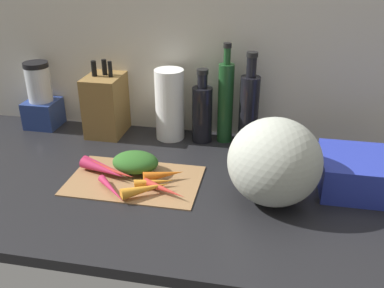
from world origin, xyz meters
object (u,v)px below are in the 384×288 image
object	(u,v)px
carrot_1	(112,189)
carrot_2	(164,189)
dish_rack	(372,174)
knife_block	(106,105)
blender_appliance	(41,99)
bottle_2	(249,108)
bottle_0	(202,112)
carrot_3	(111,171)
carrot_0	(104,166)
cutting_board	(135,180)
winter_squash	(274,162)
carrot_4	(146,189)
bottle_1	(225,101)
paper_towel_roll	(170,105)
carrot_6	(164,175)
carrot_5	(154,182)
carrot_7	(103,169)

from	to	relation	value
carrot_1	carrot_2	bearing A→B (deg)	9.66
dish_rack	knife_block	bearing A→B (deg)	165.19
blender_appliance	bottle_2	xyz separation A→B (cm)	(78.48, -1.06, 2.78)
knife_block	bottle_0	distance (cm)	35.69
carrot_1	carrot_3	xyz separation A→B (cm)	(-3.76, 9.08, 0.51)
carrot_0	dish_rack	distance (cm)	79.35
cutting_board	winter_squash	xyz separation A→B (cm)	(40.51, -2.53, 11.68)
cutting_board	carrot_4	xyz separation A→B (cm)	(5.90, -7.29, 2.02)
carrot_2	bottle_1	world-z (taller)	bottle_1
winter_squash	dish_rack	distance (cm)	30.74
paper_towel_roll	bottle_1	size ratio (longest dim) A/B	0.72
carrot_0	carrot_2	world-z (taller)	carrot_0
paper_towel_roll	bottle_0	bearing A→B (deg)	-1.92
carrot_0	knife_block	size ratio (longest dim) A/B	0.61
paper_towel_roll	bottle_0	distance (cm)	11.91
carrot_1	carrot_6	size ratio (longest dim) A/B	1.19
carrot_6	knife_block	world-z (taller)	knife_block
winter_squash	bottle_1	size ratio (longest dim) A/B	0.72
carrot_1	paper_towel_roll	distance (cm)	42.97
carrot_3	bottle_2	size ratio (longest dim) A/B	0.52
winter_squash	paper_towel_roll	distance (cm)	51.24
carrot_5	winter_squash	distance (cm)	34.98
knife_block	carrot_4	bearing A→B (deg)	-55.93
knife_block	carrot_6	bearing A→B (deg)	-46.10
carrot_3	dish_rack	distance (cm)	76.48
carrot_1	bottle_1	distance (cm)	51.69
carrot_3	winter_squash	bearing A→B (deg)	-3.75
carrot_1	bottle_0	xyz separation A→B (cm)	(18.86, 40.58, 9.07)
carrot_3	carrot_6	bearing A→B (deg)	2.78
carrot_3	carrot_7	xyz separation A→B (cm)	(-2.53, -0.02, 0.17)
carrot_3	carrot_6	size ratio (longest dim) A/B	1.39
carrot_0	bottle_1	xyz separation A→B (cm)	(33.65, 30.42, 12.71)
paper_towel_roll	cutting_board	bearing A→B (deg)	-95.54
cutting_board	winter_squash	world-z (taller)	winter_squash
carrot_2	carrot_6	size ratio (longest dim) A/B	1.16
carrot_0	blender_appliance	world-z (taller)	blender_appliance
cutting_board	carrot_6	world-z (taller)	carrot_6
carrot_0	carrot_7	world-z (taller)	carrot_7
carrot_0	carrot_1	size ratio (longest dim) A/B	1.16
carrot_4	carrot_5	xyz separation A→B (cm)	(1.09, 4.42, -0.30)
carrot_6	blender_appliance	bearing A→B (deg)	150.28
bottle_1	knife_block	bearing A→B (deg)	-177.79
carrot_0	carrot_2	distance (cm)	23.53
carrot_3	cutting_board	bearing A→B (deg)	-4.62
cutting_board	winter_squash	bearing A→B (deg)	-3.58
carrot_1	blender_appliance	xyz separation A→B (cm)	(-43.44, 41.94, 8.92)
bottle_0	bottle_2	bearing A→B (deg)	1.04
blender_appliance	bottle_2	distance (cm)	78.54
carrot_0	bottle_1	size ratio (longest dim) A/B	0.48
carrot_2	carrot_4	xyz separation A→B (cm)	(-4.90, -1.34, 0.41)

